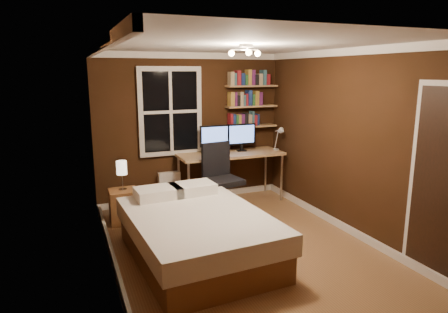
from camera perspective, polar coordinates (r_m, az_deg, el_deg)
name	(u,v)px	position (r m, az deg, el deg)	size (l,w,h in m)	color
floor	(241,246)	(5.26, 2.37, -12.64)	(4.20, 4.20, 0.00)	brown
wall_back	(191,128)	(6.81, -4.80, 4.02)	(3.20, 0.04, 2.50)	black
wall_left	(106,161)	(4.47, -16.55, -0.66)	(0.04, 4.20, 2.50)	black
wall_right	(348,142)	(5.71, 17.31, 1.97)	(0.04, 4.20, 2.50)	black
ceiling	(242,45)	(4.79, 2.64, 15.69)	(3.20, 4.20, 0.02)	white
window	(170,112)	(6.65, -7.66, 6.37)	(1.06, 0.06, 1.46)	silver
door	(445,188)	(4.68, 29.02, -3.97)	(0.03, 0.82, 2.05)	black
ceiling_fixture	(246,53)	(4.69, 3.15, 14.54)	(0.44, 0.44, 0.18)	beige
bookshelf_lower	(251,126)	(7.09, 3.88, 4.35)	(0.92, 0.22, 0.03)	tan
books_row_lower	(251,119)	(7.08, 3.89, 5.40)	(0.60, 0.16, 0.23)	maroon
bookshelf_middle	(251,106)	(7.05, 3.92, 7.17)	(0.92, 0.22, 0.03)	tan
books_row_middle	(251,99)	(7.04, 3.93, 8.23)	(0.60, 0.16, 0.23)	navy
bookshelf_upper	(252,86)	(7.03, 3.96, 10.01)	(0.92, 0.22, 0.03)	tan
books_row_upper	(252,78)	(7.03, 3.97, 11.07)	(0.66, 0.16, 0.23)	#296129
bed	(197,234)	(4.85, -3.90, -10.98)	(1.62, 2.16, 0.70)	brown
nightstand	(124,206)	(6.12, -14.14, -6.89)	(0.40, 0.40, 0.50)	brown
bedside_lamp	(122,176)	(5.98, -14.37, -2.66)	(0.15, 0.15, 0.43)	white
radiator	(169,188)	(6.81, -7.80, -4.48)	(0.36, 0.13, 0.54)	silver
desk	(231,156)	(6.76, 0.94, 0.03)	(1.78, 0.67, 0.85)	tan
monitor_left	(215,139)	(6.70, -1.36, 2.48)	(0.51, 0.12, 0.47)	black
monitor_right	(241,137)	(6.88, 2.51, 2.74)	(0.51, 0.12, 0.47)	black
desk_lamp	(279,138)	(6.96, 7.83, 2.60)	(0.14, 0.32, 0.44)	silver
office_chair	(221,187)	(6.19, -0.39, -4.40)	(0.62, 0.62, 1.12)	black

